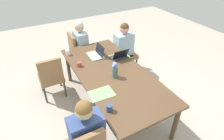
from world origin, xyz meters
TOP-DOWN VIEW (x-y plane):
  - ground_plane at (0.00, 0.00)m, footprint 10.00×10.00m
  - dining_table at (0.00, 0.00)m, footprint 2.37×1.10m
  - chair_far_left_mid at (-0.96, 0.84)m, footprint 0.44×0.44m
  - person_far_left_mid at (-0.89, 0.78)m, footprint 0.36×0.40m
  - chair_head_left_left_far at (-1.49, -0.11)m, footprint 0.44×0.44m
  - person_head_left_left_far at (-1.43, -0.03)m, footprint 0.40×0.36m
  - chair_near_right_near at (-0.76, -0.90)m, footprint 0.44×0.44m
  - flower_vase at (0.13, -0.02)m, footprint 0.10×0.11m
  - placemat_near_left_near at (0.40, -0.39)m, footprint 0.28×0.37m
  - placemat_far_left_mid at (-0.40, 0.38)m, footprint 0.27×0.37m
  - placemat_head_left_left_far at (-0.67, -0.01)m, footprint 0.36×0.27m
  - laptop_far_left_mid at (-0.35, 0.35)m, footprint 0.22×0.32m
  - laptop_head_left_left_far at (-0.63, 0.01)m, footprint 0.32×0.22m
  - coffee_mug_near_left at (-0.94, -0.47)m, footprint 0.08×0.08m
  - coffee_mug_near_right at (0.75, -0.44)m, footprint 0.08×0.08m
  - coffee_mug_centre_left at (-0.45, -0.42)m, footprint 0.08×0.08m

SIDE VIEW (x-z plane):
  - ground_plane at x=0.00m, z-range 0.00..0.00m
  - chair_far_left_mid at x=-0.96m, z-range 0.05..0.95m
  - chair_head_left_left_far at x=-1.49m, z-range 0.05..0.95m
  - chair_near_right_near at x=-0.76m, z-range 0.05..0.95m
  - person_far_left_mid at x=-0.89m, z-range -0.07..1.12m
  - person_head_left_left_far at x=-1.43m, z-range -0.07..1.12m
  - dining_table at x=0.00m, z-range 0.31..1.06m
  - placemat_near_left_near at x=0.40m, z-range 0.75..0.75m
  - placemat_far_left_mid at x=-0.40m, z-range 0.75..0.75m
  - placemat_head_left_left_far at x=-0.67m, z-range 0.75..0.75m
  - coffee_mug_centre_left at x=-0.45m, z-range 0.75..0.83m
  - laptop_far_left_mid at x=-0.35m, z-range 0.69..0.89m
  - laptop_head_left_left_far at x=-0.63m, z-range 0.69..0.90m
  - coffee_mug_near_right at x=0.75m, z-range 0.75..0.85m
  - coffee_mug_near_left at x=-0.94m, z-range 0.75..0.86m
  - flower_vase at x=0.13m, z-range 0.75..1.02m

